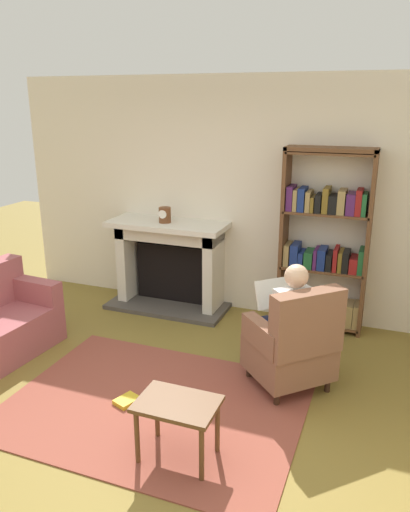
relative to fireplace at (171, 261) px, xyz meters
The scene contains 10 objects.
ground 2.49m from the fireplace, 71.60° to the right, with size 14.00×14.00×0.00m, color olive.
back_wall 1.12m from the fireplace, 18.14° to the left, with size 5.60×0.10×2.70m, color silver.
area_rug 2.21m from the fireplace, 69.06° to the right, with size 2.40×1.80×0.01m, color brown.
fireplace is the anchor object (origin of this frame).
mantel_clock 0.60m from the fireplace, 99.01° to the right, with size 0.14×0.14×0.18m.
bookshelf 1.84m from the fireplace, ahead, with size 0.92×0.32×1.97m.
armchair_reading 2.21m from the fireplace, 36.92° to the right, with size 0.89×0.89×0.97m.
seated_reader 2.09m from the fireplace, 36.45° to the right, with size 0.58×0.58×1.14m.
side_table 2.78m from the fireplace, 64.36° to the right, with size 0.56×0.39×0.45m.
scattered_books 2.21m from the fireplace, 69.68° to the right, with size 0.62×0.36×0.04m.
Camera 1 is at (1.67, -2.87, 2.43)m, focal length 34.89 mm.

